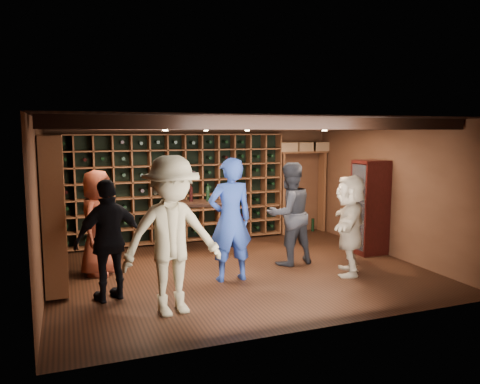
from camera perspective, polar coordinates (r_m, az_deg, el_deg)
name	(u,v)px	position (r m, az deg, el deg)	size (l,w,h in m)	color
ground	(239,271)	(7.93, -0.11, -9.56)	(6.00, 6.00, 0.00)	black
room_shell	(238,125)	(7.64, -0.25, 8.19)	(6.00, 6.00, 6.00)	#56311D
wine_rack_back	(176,188)	(9.75, -7.81, 0.47)	(4.65, 0.30, 2.20)	brown
wine_rack_left	(55,205)	(8.02, -21.61, -1.47)	(0.30, 2.65, 2.20)	brown
crate_shelf	(303,164)	(10.73, 7.66, 3.35)	(1.20, 0.32, 2.07)	brown
display_cabinet	(370,209)	(9.18, 15.52, -2.01)	(0.55, 0.50, 1.75)	black
man_blue_shirt	(230,220)	(7.23, -1.20, -3.41)	(0.70, 0.46, 1.92)	navy
man_grey_suit	(289,214)	(8.17, 6.02, -2.65)	(0.87, 0.68, 1.79)	black
guest_red_floral	(98,223)	(7.88, -16.96, -3.61)	(0.84, 0.54, 1.71)	maroon
guest_woman_black	(110,240)	(6.66, -15.62, -5.68)	(0.98, 0.41, 1.68)	black
guest_khaki	(172,236)	(5.96, -8.28, -5.31)	(1.31, 0.75, 2.02)	gray
guest_beige	(350,225)	(7.81, 13.22, -3.91)	(1.50, 0.48, 1.62)	tan
tasting_table	(194,208)	(8.99, -5.66, -2.00)	(1.42, 0.98, 1.26)	black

